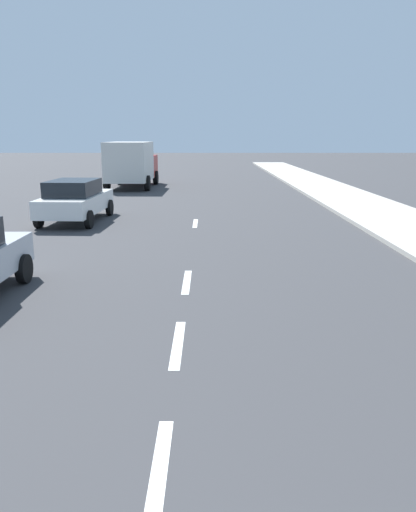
{
  "coord_description": "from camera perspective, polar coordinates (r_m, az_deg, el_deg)",
  "views": [
    {
      "loc": [
        0.47,
        3.55,
        3.14
      ],
      "look_at": [
        0.44,
        11.79,
        1.1
      ],
      "focal_mm": 34.11,
      "sensor_mm": 36.0,
      "label": 1
    }
  ],
  "objects": [
    {
      "name": "parked_car_white",
      "position": [
        18.96,
        -15.06,
        6.44
      ],
      "size": [
        2.15,
        4.36,
        1.57
      ],
      "rotation": [
        0.0,
        0.0,
        -0.05
      ],
      "color": "white",
      "rests_on": "ground"
    },
    {
      "name": "ground_plane",
      "position": [
        16.76,
        -1.37,
        3.08
      ],
      "size": [
        160.0,
        160.0,
        0.0
      ],
      "primitive_type": "plane",
      "color": "#38383A"
    },
    {
      "name": "sidewalk_strip",
      "position": [
        20.01,
        21.06,
        4.13
      ],
      "size": [
        3.6,
        80.0,
        0.14
      ],
      "primitive_type": "cube",
      "color": "#B2ADA3",
      "rests_on": "ground"
    },
    {
      "name": "lane_stripe_2",
      "position": [
        5.08,
        -5.61,
        -24.21
      ],
      "size": [
        0.16,
        1.8,
        0.01
      ],
      "primitive_type": "cube",
      "color": "white",
      "rests_on": "ground"
    },
    {
      "name": "lane_stripe_5",
      "position": [
        18.01,
        -1.26,
        3.85
      ],
      "size": [
        0.16,
        1.8,
        0.01
      ],
      "primitive_type": "cube",
      "color": "white",
      "rests_on": "ground"
    },
    {
      "name": "lane_stripe_4",
      "position": [
        10.78,
        -2.27,
        -3.03
      ],
      "size": [
        0.16,
        1.8,
        0.01
      ],
      "primitive_type": "cube",
      "color": "white",
      "rests_on": "ground"
    },
    {
      "name": "delivery_truck",
      "position": [
        31.08,
        -8.7,
        10.71
      ],
      "size": [
        2.79,
        6.29,
        2.8
      ],
      "rotation": [
        0.0,
        0.0,
        -0.02
      ],
      "color": "maroon",
      "rests_on": "ground"
    },
    {
      "name": "lane_stripe_3",
      "position": [
        7.69,
        -3.34,
        -10.2
      ],
      "size": [
        0.16,
        1.8,
        0.01
      ],
      "primitive_type": "cube",
      "color": "white",
      "rests_on": "ground"
    }
  ]
}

